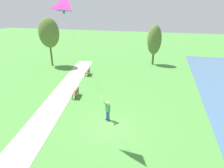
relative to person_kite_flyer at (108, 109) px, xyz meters
name	(u,v)px	position (x,y,z in m)	size (l,w,h in m)	color
ground_plane	(110,126)	(0.39, -0.71, -1.05)	(120.00, 120.00, 0.00)	#4C8E3D
walkway_path	(54,105)	(-5.67, 1.29, -1.04)	(2.40, 32.00, 0.02)	#B7AD99
person_kite_flyer	(108,109)	(0.00, 0.00, 0.00)	(0.56, 0.61, 1.83)	#232328
flying_kite	(67,6)	(-1.75, -2.28, 7.79)	(2.39, 2.63, 7.58)	#E02D9E
park_bench_near_walkway	(76,92)	(-4.40, 3.56, -0.54)	(0.71, 1.56, 0.88)	brown
park_bench_far_walkway	(88,71)	(-5.68, 10.45, -0.54)	(0.71, 1.56, 0.88)	brown
tree_treeline_left	(154,40)	(2.51, 17.87, 2.84)	(2.16, 1.97, 6.19)	brown
tree_treeline_right	(49,33)	(-12.73, 13.29, 3.98)	(3.12, 2.62, 7.26)	brown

